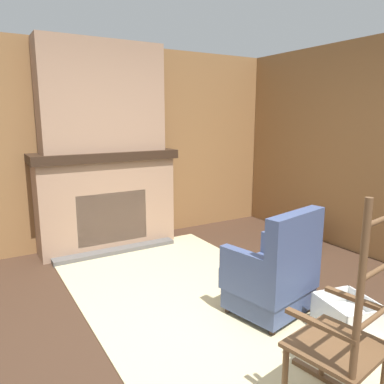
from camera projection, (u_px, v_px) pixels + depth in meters
The scene contains 12 objects.
ground_plane at pixel (208, 336), 2.93m from camera, with size 14.00×14.00×0.00m, color #3D281C.
wood_panel_wall_left at pixel (98, 147), 4.89m from camera, with size 0.06×5.82×2.59m.
fireplace_hearth at pixel (107, 201), 4.80m from camera, with size 0.65×1.81×1.25m.
chimney_breast at pixel (102, 97), 4.56m from camera, with size 0.38×1.51×1.32m.
area_rug at pixel (198, 302), 3.45m from camera, with size 3.53×1.95×0.01m.
armchair at pixel (274, 276), 3.17m from camera, with size 0.70×0.76×0.95m.
rocking_chair at pixel (344, 348), 2.05m from camera, with size 0.86×0.57×1.34m.
firewood_stack at pixel (298, 236), 4.92m from camera, with size 0.47×0.37×0.28m.
laundry_basket at pixel (347, 318), 2.90m from camera, with size 0.48×0.45×0.30m.
oil_lamp_vase at pixel (70, 145), 4.50m from camera, with size 0.13×0.13×0.25m.
storage_case at pixel (133, 144), 4.91m from camera, with size 0.17×0.25×0.14m.
decorative_plate_on_mantel at pixel (104, 140), 4.73m from camera, with size 0.07×0.28×0.28m.
Camera 1 is at (2.21, -1.47, 1.68)m, focal length 35.00 mm.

